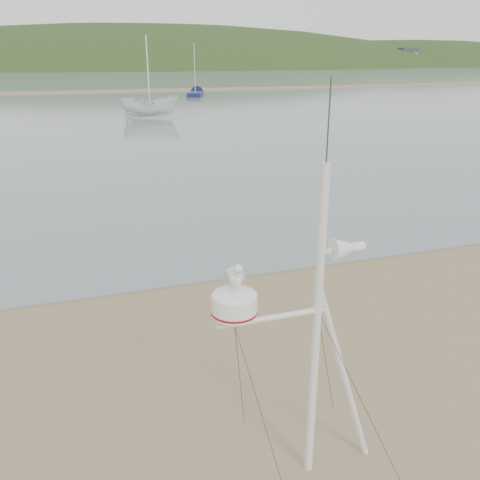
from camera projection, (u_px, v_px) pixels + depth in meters
name	position (u px, v px, depth m)	size (l,w,h in m)	color
ground	(77.00, 425.00, 7.10)	(560.00, 560.00, 0.00)	olive
water	(60.00, 76.00, 124.63)	(560.00, 256.00, 0.04)	slate
sandbar	(60.00, 93.00, 69.41)	(560.00, 7.00, 0.07)	olive
hill_ridge	(108.00, 113.00, 228.65)	(620.00, 180.00, 80.00)	#203415
far_cottages	(67.00, 58.00, 181.16)	(294.40, 6.30, 8.00)	silver
mast_rig	(310.00, 396.00, 5.91)	(2.08, 2.22, 4.70)	silver
boat_white	(149.00, 88.00, 40.82)	(1.75, 1.79, 4.64)	silver
sailboat_blue_far	(197.00, 93.00, 65.73)	(3.82, 7.07, 6.86)	#141C47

